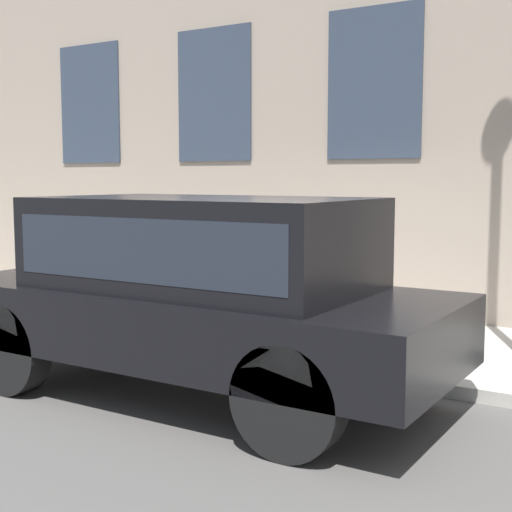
{
  "coord_description": "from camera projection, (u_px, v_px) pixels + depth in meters",
  "views": [
    {
      "loc": [
        -6.16,
        -3.73,
        1.96
      ],
      "look_at": [
        0.62,
        0.49,
        1.09
      ],
      "focal_mm": 50.0,
      "sensor_mm": 36.0,
      "label": 1
    }
  ],
  "objects": [
    {
      "name": "sidewalk",
      "position": [
        325.0,
        337.0,
        8.54
      ],
      "size": [
        2.79,
        60.0,
        0.13
      ],
      "color": "#B2ADA3",
      "rests_on": "ground_plane"
    },
    {
      "name": "building_facade",
      "position": [
        379.0,
        61.0,
        9.47
      ],
      "size": [
        0.33,
        40.0,
        7.03
      ],
      "color": "gray",
      "rests_on": "ground_plane"
    },
    {
      "name": "ground_plane",
      "position": [
        264.0,
        368.0,
        7.37
      ],
      "size": [
        80.0,
        80.0,
        0.0
      ],
      "primitive_type": "plane",
      "color": "#514F4C"
    },
    {
      "name": "parked_truck_black_near",
      "position": [
        198.0,
        282.0,
        6.32
      ],
      "size": [
        1.9,
        4.68,
        1.79
      ],
      "color": "black",
      "rests_on": "ground_plane"
    },
    {
      "name": "fire_hydrant",
      "position": [
        262.0,
        308.0,
        7.76
      ],
      "size": [
        0.34,
        0.45,
        0.83
      ],
      "color": "gray",
      "rests_on": "sidewalk"
    },
    {
      "name": "person",
      "position": [
        251.0,
        256.0,
        8.37
      ],
      "size": [
        0.37,
        0.25,
        1.54
      ],
      "rotation": [
        0.0,
        0.0,
        -1.42
      ],
      "color": "navy",
      "rests_on": "sidewalk"
    }
  ]
}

